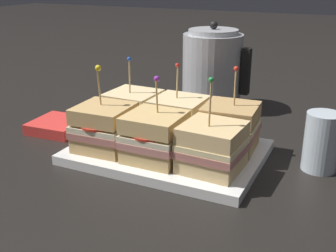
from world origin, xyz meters
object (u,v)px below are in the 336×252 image
sandwich_back_left (133,112)px  sandwich_back_center (180,119)px  sandwich_back_right (230,127)px  sandwich_front_left (104,127)px  sandwich_front_right (212,147)px  drinking_glass (322,142)px  serving_platter (168,152)px  kettle_steel (212,70)px  napkin_stack (58,126)px  sandwich_front_center (154,137)px

sandwich_back_left → sandwich_back_center: (0.11, -0.00, -0.00)m
sandwich_back_center → sandwich_back_right: bearing=0.5°
sandwich_back_right → sandwich_back_center: bearing=-179.5°
sandwich_front_left → sandwich_back_right: 0.24m
sandwich_front_right → sandwich_back_right: sandwich_front_right is taller
sandwich_front_left → drinking_glass: bearing=17.4°
serving_platter → sandwich_back_left: size_ratio=2.24×
sandwich_front_left → sandwich_back_left: 0.11m
drinking_glass → sandwich_front_right: bearing=-144.8°
sandwich_back_left → kettle_steel: kettle_steel is taller
sandwich_front_right → sandwich_back_right: (-0.00, 0.10, 0.00)m
kettle_steel → drinking_glass: 0.40m
drinking_glass → napkin_stack: drinking_glass is taller
sandwich_back_center → sandwich_back_right: size_ratio=0.97×
sandwich_front_left → sandwich_back_right: bearing=26.3°
sandwich_front_left → sandwich_front_center: bearing=-0.8°
sandwich_front_right → napkin_stack: size_ratio=1.43×
sandwich_front_right → sandwich_back_left: 0.24m
sandwich_front_center → drinking_glass: bearing=23.8°
sandwich_front_right → sandwich_back_right: 0.10m
sandwich_back_left → kettle_steel: (0.08, 0.28, 0.04)m
drinking_glass → sandwich_back_right: bearing=-175.5°
sandwich_front_left → serving_platter: bearing=26.4°
serving_platter → sandwich_front_right: size_ratio=2.18×
sandwich_front_center → drinking_glass: size_ratio=1.42×
serving_platter → sandwich_front_left: (-0.11, -0.05, 0.05)m
sandwich_front_center → kettle_steel: size_ratio=0.68×
serving_platter → drinking_glass: (0.27, 0.07, 0.04)m
sandwich_front_left → sandwich_back_right: sandwich_front_left is taller
serving_platter → sandwich_back_right: bearing=26.2°
serving_platter → sandwich_front_right: (0.11, -0.05, 0.05)m
sandwich_back_center → drinking_glass: size_ratio=1.44×
sandwich_front_center → sandwich_back_right: bearing=45.1°
sandwich_back_right → sandwich_front_center: bearing=-134.9°
kettle_steel → drinking_glass: size_ratio=2.08×
serving_platter → sandwich_front_right: 0.13m
sandwich_front_left → napkin_stack: sandwich_front_left is taller
sandwich_front_left → napkin_stack: (-0.18, 0.07, -0.05)m
sandwich_front_center → sandwich_back_left: sandwich_back_left is taller
sandwich_front_right → napkin_stack: bearing=169.6°
sandwich_back_center → sandwich_front_left: bearing=-136.2°
serving_platter → napkin_stack: bearing=175.9°
sandwich_front_left → sandwich_front_right: (0.22, 0.00, -0.00)m
sandwich_front_left → kettle_steel: bearing=78.2°
sandwich_back_left → sandwich_back_center: 0.11m
sandwich_front_left → sandwich_front_right: bearing=0.6°
sandwich_back_right → napkin_stack: sandwich_back_right is taller
sandwich_front_left → sandwich_front_right: size_ratio=0.99×
sandwich_back_center → drinking_glass: bearing=2.9°
sandwich_back_right → napkin_stack: (-0.39, -0.03, -0.05)m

